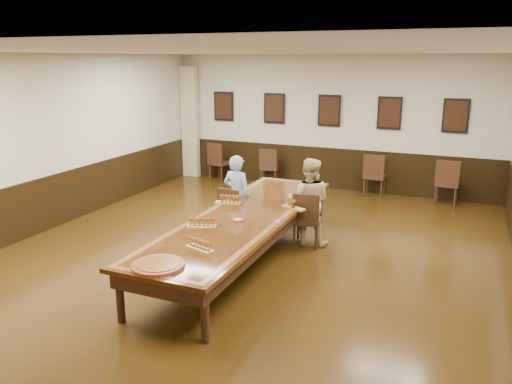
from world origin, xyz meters
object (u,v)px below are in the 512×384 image
at_px(person_man, 237,196).
at_px(person_woman, 309,202).
at_px(chair_woman, 307,219).
at_px(spare_chair_c, 375,175).
at_px(conference_table, 243,224).
at_px(spare_chair_b, 269,166).
at_px(spare_chair_d, 447,182).
at_px(spare_chair_a, 220,162).
at_px(chair_man, 234,212).
at_px(carved_platter, 158,265).

xyz_separation_m(person_man, person_woman, (1.32, 0.06, 0.02)).
xyz_separation_m(chair_woman, spare_chair_c, (0.48, 3.63, 0.02)).
height_order(spare_chair_c, conference_table, spare_chair_c).
distance_m(spare_chair_b, spare_chair_c, 2.63).
bearing_deg(chair_woman, conference_table, 46.61).
bearing_deg(person_man, spare_chair_d, -128.08).
bearing_deg(conference_table, spare_chair_a, 120.94).
xyz_separation_m(spare_chair_b, conference_table, (1.42, -4.70, 0.14)).
relative_size(spare_chair_d, person_woman, 0.68).
relative_size(chair_man, person_woman, 0.61).
relative_size(person_man, carved_platter, 1.84).
xyz_separation_m(spare_chair_b, spare_chair_d, (4.21, -0.18, 0.04)).
bearing_deg(conference_table, person_man, 119.76).
height_order(chair_woman, conference_table, chair_woman).
bearing_deg(person_man, chair_woman, -175.63).
relative_size(spare_chair_a, spare_chair_c, 0.99).
height_order(spare_chair_a, spare_chair_d, spare_chair_d).
distance_m(chair_woman, person_woman, 0.29).
bearing_deg(carved_platter, person_woman, 76.25).
distance_m(chair_man, chair_woman, 1.34).
bearing_deg(person_woman, person_man, -5.32).
height_order(chair_man, person_man, person_man).
xyz_separation_m(spare_chair_c, spare_chair_d, (1.57, -0.13, 0.01)).
bearing_deg(spare_chair_c, person_man, 63.69).
bearing_deg(spare_chair_d, spare_chair_a, 2.25).
bearing_deg(carved_platter, chair_woman, 75.60).
bearing_deg(spare_chair_c, spare_chair_b, -0.58).
distance_m(chair_woman, spare_chair_a, 5.03).
height_order(chair_man, person_woman, person_woman).
bearing_deg(conference_table, spare_chair_d, 58.37).
distance_m(chair_man, conference_table, 1.15).
xyz_separation_m(chair_man, spare_chair_a, (-2.16, 3.67, 0.04)).
height_order(chair_man, carved_platter, chair_man).
xyz_separation_m(spare_chair_a, spare_chair_b, (1.35, 0.07, -0.03)).
bearing_deg(chair_man, person_man, -90.00).
distance_m(spare_chair_c, spare_chair_d, 1.58).
height_order(spare_chair_d, carved_platter, spare_chair_d).
bearing_deg(person_woman, chair_man, -1.18).
bearing_deg(chair_man, spare_chair_a, -53.21).
bearing_deg(spare_chair_a, chair_man, 132.02).
bearing_deg(chair_man, spare_chair_c, -110.02).
xyz_separation_m(chair_woman, spare_chair_d, (2.06, 3.51, 0.03)).
height_order(chair_man, spare_chair_c, spare_chair_c).
xyz_separation_m(chair_woman, person_woman, (-0.01, 0.10, 0.27)).
height_order(chair_woman, spare_chair_b, chair_woman).
height_order(chair_man, spare_chair_b, spare_chair_b).
relative_size(spare_chair_b, spare_chair_d, 0.92).
bearing_deg(conference_table, spare_chair_b, 106.85).
distance_m(person_man, person_woman, 1.32).
distance_m(spare_chair_a, person_man, 4.18).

